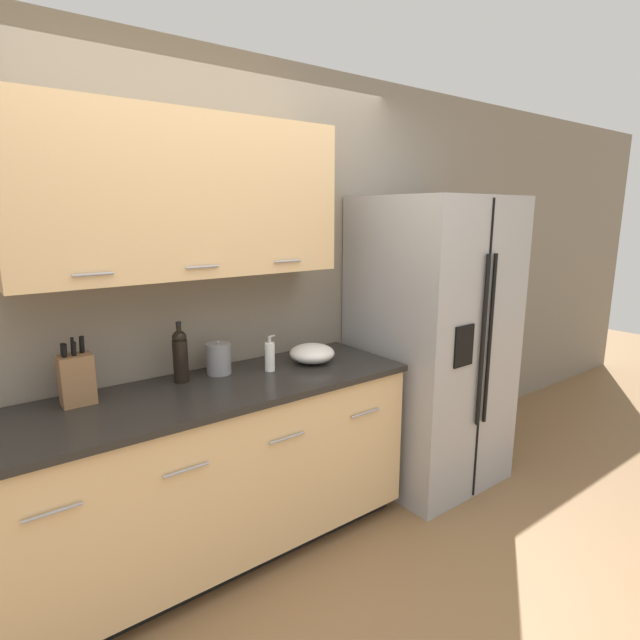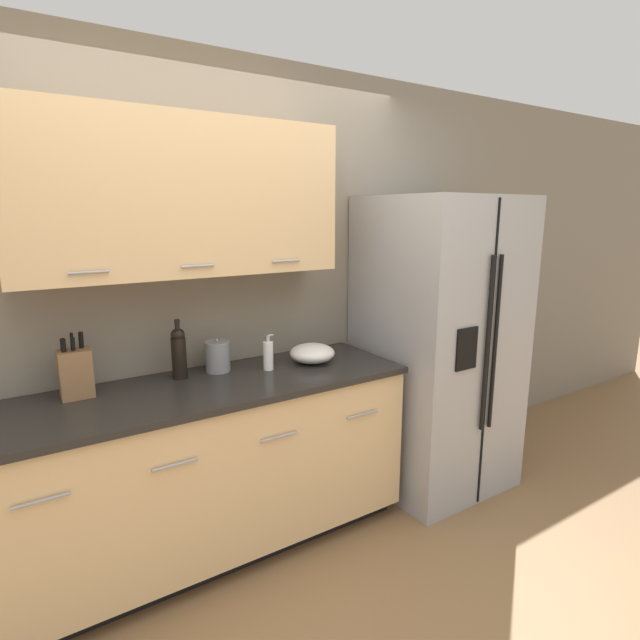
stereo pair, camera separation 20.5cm
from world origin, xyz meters
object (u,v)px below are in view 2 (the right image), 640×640
at_px(wine_bottle, 179,352).
at_px(soap_dispenser, 268,355).
at_px(mixing_bowl, 312,353).
at_px(knife_block, 76,373).
at_px(refrigerator, 437,345).
at_px(steel_canister, 218,356).

distance_m(wine_bottle, soap_dispenser, 0.47).
relative_size(soap_dispenser, mixing_bowl, 0.76).
relative_size(wine_bottle, soap_dispenser, 1.59).
height_order(knife_block, mixing_bowl, knife_block).
bearing_deg(soap_dispenser, refrigerator, -6.70).
distance_m(wine_bottle, mixing_bowl, 0.74).
height_order(refrigerator, mixing_bowl, refrigerator).
xyz_separation_m(refrigerator, soap_dispenser, (-1.15, 0.14, 0.08)).
xyz_separation_m(refrigerator, steel_canister, (-1.39, 0.26, 0.08)).
bearing_deg(mixing_bowl, refrigerator, -8.03).
xyz_separation_m(knife_block, mixing_bowl, (1.21, -0.12, -0.06)).
relative_size(refrigerator, knife_block, 6.12).
bearing_deg(wine_bottle, refrigerator, -8.93).
bearing_deg(steel_canister, wine_bottle, -178.23).
height_order(refrigerator, wine_bottle, refrigerator).
height_order(refrigerator, steel_canister, refrigerator).
xyz_separation_m(knife_block, steel_canister, (0.69, 0.02, -0.03)).
bearing_deg(steel_canister, mixing_bowl, -14.65).
height_order(soap_dispenser, steel_canister, soap_dispenser).
bearing_deg(knife_block, soap_dispenser, -6.56).
distance_m(wine_bottle, steel_canister, 0.22).
relative_size(wine_bottle, mixing_bowl, 1.21).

